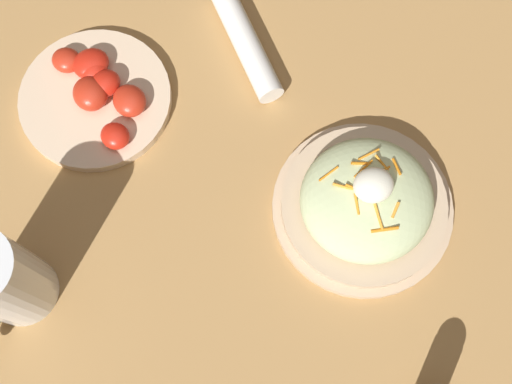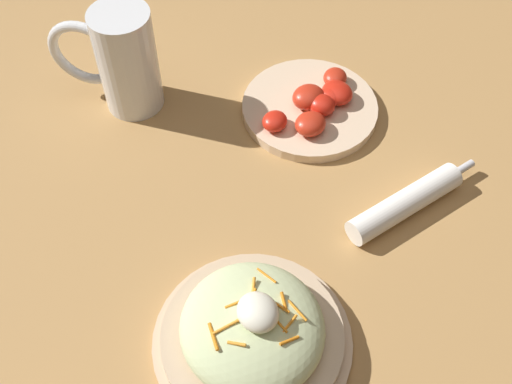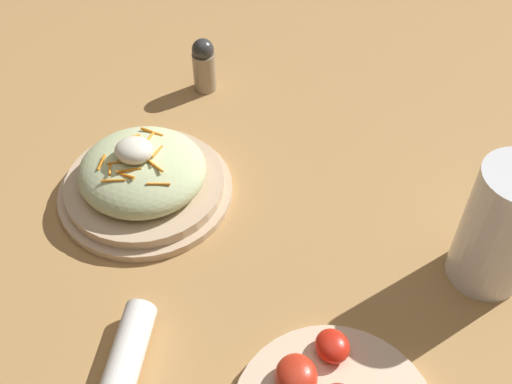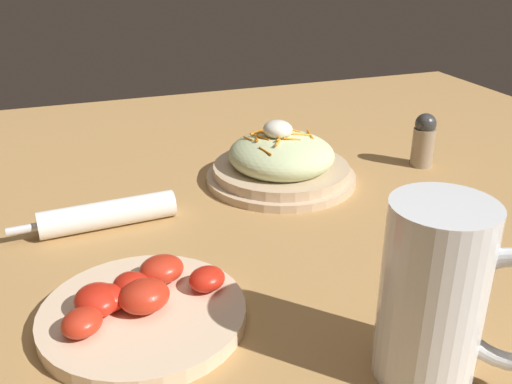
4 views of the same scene
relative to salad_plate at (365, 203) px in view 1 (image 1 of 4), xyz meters
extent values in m
plane|color=#B2844C|center=(0.16, -0.03, -0.03)|extent=(1.43, 1.43, 0.00)
cylinder|color=#D1B28E|center=(0.00, 0.00, -0.02)|extent=(0.23, 0.23, 0.01)
cylinder|color=#D1B28E|center=(0.00, 0.00, -0.01)|extent=(0.20, 0.20, 0.01)
ellipsoid|color=beige|center=(0.00, 0.00, 0.01)|extent=(0.16, 0.16, 0.06)
cylinder|color=orange|center=(0.00, -0.03, 0.04)|extent=(0.03, 0.01, 0.00)
cylinder|color=orange|center=(-0.02, 0.03, 0.04)|extent=(0.02, 0.02, 0.01)
cylinder|color=orange|center=(-0.03, -0.03, 0.04)|extent=(0.01, 0.02, 0.01)
cylinder|color=orange|center=(0.02, 0.01, 0.04)|extent=(0.01, 0.03, 0.01)
cylinder|color=orange|center=(0.00, 0.03, 0.04)|extent=(0.01, 0.03, 0.01)
cylinder|color=orange|center=(0.00, -0.01, 0.04)|extent=(0.01, 0.02, 0.01)
cylinder|color=orange|center=(0.01, -0.01, 0.04)|extent=(0.02, 0.02, 0.01)
cylinder|color=orange|center=(-0.02, -0.05, 0.04)|extent=(0.03, 0.01, 0.01)
cylinder|color=orange|center=(0.03, -0.02, 0.04)|extent=(0.02, 0.02, 0.01)
cylinder|color=orange|center=(-0.02, -0.02, 0.04)|extent=(0.02, 0.01, 0.01)
cylinder|color=orange|center=(0.00, 0.05, 0.04)|extent=(0.03, 0.01, 0.01)
cylinder|color=orange|center=(-0.04, -0.02, 0.04)|extent=(0.00, 0.02, 0.01)
cylinder|color=orange|center=(0.04, -0.04, 0.04)|extent=(0.03, 0.01, 0.01)
cylinder|color=orange|center=(0.00, -0.04, 0.04)|extent=(0.02, 0.01, 0.01)
ellipsoid|color=white|center=(0.00, 0.00, 0.05)|extent=(0.05, 0.04, 0.03)
cylinder|color=white|center=(0.42, -0.04, 0.05)|extent=(0.09, 0.09, 0.16)
cylinder|color=gold|center=(0.42, -0.04, 0.03)|extent=(0.08, 0.08, 0.12)
cylinder|color=white|center=(0.06, -0.26, -0.01)|extent=(0.05, 0.17, 0.03)
cylinder|color=beige|center=(0.27, -0.26, -0.02)|extent=(0.20, 0.20, 0.02)
ellipsoid|color=red|center=(0.26, -0.26, 0.00)|extent=(0.05, 0.05, 0.03)
ellipsoid|color=red|center=(0.29, -0.31, 0.00)|extent=(0.05, 0.05, 0.02)
ellipsoid|color=red|center=(0.27, -0.30, 0.00)|extent=(0.05, 0.05, 0.03)
ellipsoid|color=red|center=(0.26, -0.19, 0.00)|extent=(0.05, 0.05, 0.02)
ellipsoid|color=red|center=(0.28, -0.25, 0.00)|extent=(0.05, 0.06, 0.03)
ellipsoid|color=red|center=(0.26, -0.29, 0.00)|extent=(0.04, 0.05, 0.02)
ellipsoid|color=red|center=(0.23, -0.23, 0.00)|extent=(0.05, 0.05, 0.03)
camera|label=1|loc=(0.20, 0.17, 0.77)|focal=46.52mm
camera|label=2|loc=(-0.26, 0.14, 0.65)|focal=44.33mm
camera|label=3|loc=(0.25, -0.50, 0.55)|focal=42.32mm
camera|label=4|loc=(0.74, -0.31, 0.31)|focal=40.21mm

